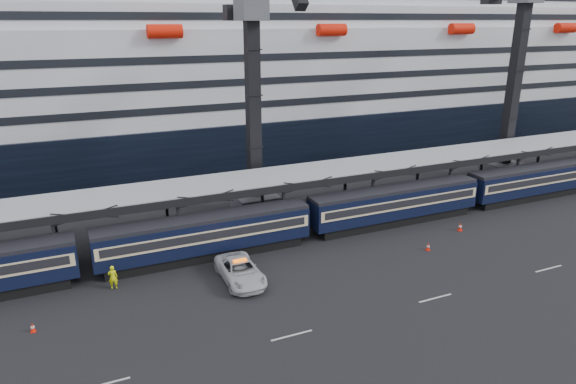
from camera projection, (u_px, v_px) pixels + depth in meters
The scene contains 11 objects.
ground at pixel (528, 247), 47.82m from camera, with size 260.00×260.00×0.00m, color black.
train at pixel (422, 199), 53.99m from camera, with size 133.05×3.00×4.05m.
canopy at pixel (435, 157), 58.27m from camera, with size 130.00×6.25×5.53m.
cruise_ship at pixel (305, 70), 83.31m from camera, with size 214.09×28.84×34.00m.
crane_dark_near at pixel (255, 104), 52.44m from camera, with size 4.50×17.75×35.08m.
crane_dark_mid at pixel (518, 76), 64.56m from camera, with size 4.50×18.24×39.64m.
pickup_truck at pixel (240, 271), 41.30m from camera, with size 2.90×6.29×1.75m, color silver.
worker at pixel (113, 277), 40.10m from camera, with size 0.72×0.47×1.96m, color #EFFC0D.
traffic_cone_b at pixel (33, 327), 34.68m from camera, with size 0.35×0.35×0.69m.
traffic_cone_c at pixel (428, 246), 46.99m from camera, with size 0.37×0.37×0.74m.
traffic_cone_d at pixel (460, 227), 51.36m from camera, with size 0.43×0.43×0.85m.
Camera 1 is at (-38.18, -30.86, 20.09)m, focal length 32.00 mm.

